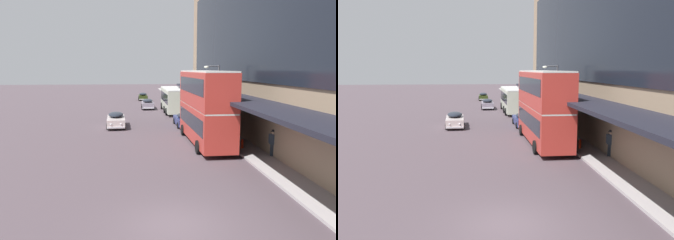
# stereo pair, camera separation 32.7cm
# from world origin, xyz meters

# --- Properties ---
(ground) EXTENTS (240.00, 240.00, 0.00)m
(ground) POSITION_xyz_m (0.00, 0.00, 0.00)
(ground) COLOR #4E4147
(transit_bus_kerbside_front) EXTENTS (2.79, 10.58, 5.99)m
(transit_bus_kerbside_front) POSITION_xyz_m (4.25, 14.00, 3.23)
(transit_bus_kerbside_front) COLOR #BB342B
(transit_bus_kerbside_front) RESTS_ON ground
(transit_bus_kerbside_rear) EXTENTS (2.84, 10.90, 3.42)m
(transit_bus_kerbside_rear) POSITION_xyz_m (4.03, 34.14, 1.95)
(transit_bus_kerbside_rear) COLOR beige
(transit_bus_kerbside_rear) RESTS_ON ground
(sedan_lead_near) EXTENTS (1.85, 4.74, 1.49)m
(sedan_lead_near) POSITION_xyz_m (0.28, 52.71, 0.74)
(sedan_lead_near) COLOR #2C3814
(sedan_lead_near) RESTS_ON ground
(sedan_far_back) EXTENTS (2.14, 5.01, 1.59)m
(sedan_far_back) POSITION_xyz_m (-3.44, 22.65, 0.79)
(sedan_far_back) COLOR beige
(sedan_far_back) RESTS_ON ground
(sedan_second_mid) EXTENTS (1.92, 4.65, 1.57)m
(sedan_second_mid) POSITION_xyz_m (0.58, 38.35, 0.78)
(sedan_second_mid) COLOR gray
(sedan_second_mid) RESTS_ON ground
(sedan_trailing_mid) EXTENTS (1.86, 4.91, 1.45)m
(sedan_trailing_mid) POSITION_xyz_m (3.82, 22.45, 0.72)
(sedan_trailing_mid) COLOR navy
(sedan_trailing_mid) RESTS_ON ground
(pedestrian_at_kerb) EXTENTS (0.47, 0.47, 1.86)m
(pedestrian_at_kerb) POSITION_xyz_m (7.98, 9.04, 1.18)
(pedestrian_at_kerb) COLOR #232A33
(pedestrian_at_kerb) RESTS_ON sidewalk_kerb
(street_lamp) EXTENTS (1.50, 0.28, 6.34)m
(street_lamp) POSITION_xyz_m (6.30, 18.27, 3.88)
(street_lamp) COLOR #4C4C51
(street_lamp) RESTS_ON sidewalk_kerb
(fire_hydrant) EXTENTS (0.20, 0.40, 0.70)m
(fire_hydrant) POSITION_xyz_m (6.67, 11.54, 0.49)
(fire_hydrant) COLOR red
(fire_hydrant) RESTS_ON sidewalk_kerb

